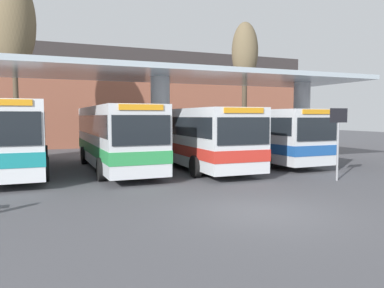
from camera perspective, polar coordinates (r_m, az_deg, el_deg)
ground_plane at (r=10.99m, az=10.56°, el=-10.22°), size 100.00×100.00×0.00m
townhouse_backdrop at (r=33.75m, az=-12.61°, el=8.20°), size 40.00×0.58×8.79m
station_canopy at (r=19.29m, az=-4.88°, el=8.54°), size 22.80×6.62×4.97m
transit_bus_left_bay at (r=20.30m, az=-25.02°, el=1.42°), size 2.87×11.68×3.36m
transit_bus_center_bay at (r=19.53m, az=-11.65°, el=1.40°), size 2.76×10.64×3.22m
transit_bus_right_bay at (r=20.04m, az=0.53°, el=1.41°), size 2.99×10.56×3.11m
transit_bus_far_right_bay at (r=23.62m, az=8.57°, el=1.77°), size 2.91×12.37×3.09m
info_sign_platform at (r=16.95m, az=21.40°, el=2.10°), size 0.90×0.09×3.07m
poplar_tree_behind_left at (r=27.49m, az=-25.57°, el=16.16°), size 2.72×2.72×11.68m
poplar_tree_behind_right at (r=29.33m, az=8.06°, el=13.37°), size 1.99×1.99×9.82m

